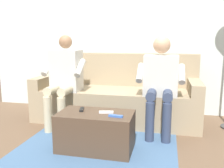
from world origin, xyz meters
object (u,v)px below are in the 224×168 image
object	(u,v)px
person_left_seated	(160,79)
remote_white	(106,112)
coffee_table	(96,131)
couch	(117,97)
remote_blue	(116,116)
person_right_seated	(65,75)
remote_black	(82,109)

from	to	relation	value
person_left_seated	remote_white	xyz separation A→B (m)	(0.50, 0.62, -0.26)
coffee_table	remote_white	size ratio (longest dim) A/B	5.26
couch	remote_blue	bearing A→B (deg)	101.42
remote_blue	person_right_seated	bearing A→B (deg)	144.48
remote_blue	person_left_seated	bearing A→B (deg)	67.72
person_right_seated	remote_blue	distance (m)	1.13
couch	person_left_seated	size ratio (longest dim) A/B	1.93
person_right_seated	coffee_table	bearing A→B (deg)	133.49
remote_white	remote_black	world-z (taller)	same
remote_blue	remote_black	size ratio (longest dim) A/B	1.07
person_right_seated	remote_blue	size ratio (longest dim) A/B	8.41
couch	coffee_table	size ratio (longest dim) A/B	2.96
person_right_seated	remote_white	distance (m)	0.98
person_left_seated	remote_blue	bearing A→B (deg)	62.20
couch	remote_white	distance (m)	1.02
couch	person_left_seated	xyz separation A→B (m)	(-0.61, 0.39, 0.34)
remote_black	person_right_seated	bearing A→B (deg)	22.39
person_left_seated	person_right_seated	bearing A→B (deg)	0.06
person_right_seated	remote_blue	world-z (taller)	person_right_seated
couch	remote_white	world-z (taller)	couch
couch	person_right_seated	size ratio (longest dim) A/B	1.90
remote_black	couch	bearing A→B (deg)	-24.26
coffee_table	remote_black	xyz separation A→B (m)	(0.17, -0.05, 0.20)
remote_white	remote_black	xyz separation A→B (m)	(0.27, -0.04, 0.00)
person_left_seated	person_right_seated	size ratio (longest dim) A/B	0.99
coffee_table	remote_white	world-z (taller)	remote_white
couch	person_right_seated	xyz separation A→B (m)	(0.61, 0.39, 0.34)
person_left_seated	remote_black	bearing A→B (deg)	37.24
person_right_seated	remote_black	world-z (taller)	person_right_seated
person_right_seated	remote_white	xyz separation A→B (m)	(-0.71, 0.62, -0.26)
coffee_table	person_right_seated	world-z (taller)	person_right_seated
person_right_seated	remote_white	bearing A→B (deg)	138.86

